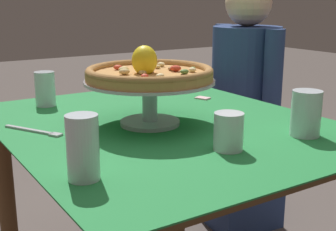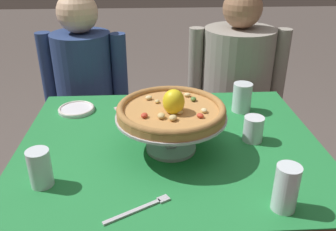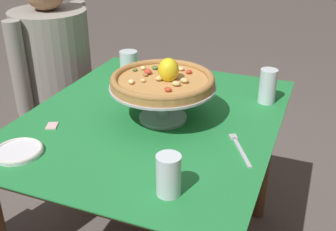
# 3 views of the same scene
# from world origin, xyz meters

# --- Properties ---
(dining_table) EXTENTS (1.08, 0.90, 0.71)m
(dining_table) POSITION_xyz_m (0.00, 0.00, 0.60)
(dining_table) COLOR brown
(dining_table) RESTS_ON ground
(pizza_stand) EXTENTS (0.38, 0.38, 0.13)m
(pizza_stand) POSITION_xyz_m (0.00, -0.04, 0.80)
(pizza_stand) COLOR #B7B7C1
(pizza_stand) RESTS_ON dining_table
(pizza) EXTENTS (0.36, 0.36, 0.10)m
(pizza) POSITION_xyz_m (0.00, -0.05, 0.86)
(pizza) COLOR #BC8447
(pizza) RESTS_ON pizza_stand
(water_glass_front_left) EXTENTS (0.07, 0.07, 0.12)m
(water_glass_front_left) POSITION_xyz_m (-0.40, -0.22, 0.76)
(water_glass_front_left) COLOR silver
(water_glass_front_left) RESTS_ON dining_table
(water_glass_front_right) EXTENTS (0.07, 0.07, 0.14)m
(water_glass_front_right) POSITION_xyz_m (0.29, -0.37, 0.77)
(water_glass_front_right) COLOR silver
(water_glass_front_right) RESTS_ON dining_table
(water_glass_side_right) EXTENTS (0.07, 0.07, 0.09)m
(water_glass_side_right) POSITION_xyz_m (0.30, 0.00, 0.75)
(water_glass_side_right) COLOR white
(water_glass_side_right) RESTS_ON dining_table
(water_glass_back_right) EXTENTS (0.08, 0.08, 0.12)m
(water_glass_back_right) POSITION_xyz_m (0.32, 0.25, 0.76)
(water_glass_back_right) COLOR silver
(water_glass_back_right) RESTS_ON dining_table
(side_plate) EXTENTS (0.15, 0.15, 0.02)m
(side_plate) POSITION_xyz_m (-0.38, 0.29, 0.72)
(side_plate) COLOR white
(side_plate) RESTS_ON dining_table
(dinner_fork) EXTENTS (0.18, 0.11, 0.01)m
(dinner_fork) POSITION_xyz_m (-0.10, -0.35, 0.71)
(dinner_fork) COLOR #B7B7C1
(dinner_fork) RESTS_ON dining_table
(sugar_packet) EXTENTS (0.06, 0.05, 0.00)m
(sugar_packet) POSITION_xyz_m (-0.20, 0.30, 0.71)
(sugar_packet) COLOR beige
(sugar_packet) RESTS_ON dining_table
(diner_left) EXTENTS (0.46, 0.35, 1.15)m
(diner_left) POSITION_xyz_m (-0.41, 0.70, 0.54)
(diner_left) COLOR navy
(diner_left) RESTS_ON ground
(diner_right) EXTENTS (0.53, 0.42, 1.16)m
(diner_right) POSITION_xyz_m (0.41, 0.73, 0.57)
(diner_right) COLOR gray
(diner_right) RESTS_ON ground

